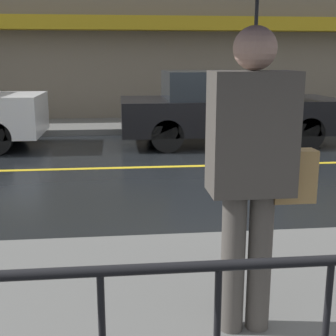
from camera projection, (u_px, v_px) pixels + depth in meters
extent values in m
plane|color=black|center=(195.00, 166.00, 7.66)|extent=(80.00, 80.00, 0.00)
cube|color=#60605E|center=(318.00, 323.00, 3.00)|extent=(28.00, 2.95, 0.14)
cube|color=#60605E|center=(167.00, 125.00, 11.88)|extent=(28.00, 2.12, 0.14)
cube|color=gold|center=(195.00, 166.00, 7.66)|extent=(25.20, 0.12, 0.01)
cube|color=#706656|center=(162.00, 13.00, 12.41)|extent=(28.00, 0.30, 5.76)
cube|color=#B79319|center=(164.00, 23.00, 12.06)|extent=(16.80, 0.55, 0.35)
cylinder|color=#4C4742|center=(233.00, 263.00, 2.73)|extent=(0.14, 0.14, 0.85)
cylinder|color=#4C4742|center=(259.00, 262.00, 2.74)|extent=(0.14, 0.14, 0.85)
cube|color=#47423D|center=(252.00, 133.00, 2.56)|extent=(0.46, 0.28, 0.67)
sphere|color=tan|center=(255.00, 48.00, 2.46)|extent=(0.23, 0.23, 0.23)
cylinder|color=#262628|center=(254.00, 63.00, 2.47)|extent=(0.02, 0.02, 0.75)
cube|color=#9E7A47|center=(293.00, 176.00, 2.64)|extent=(0.24, 0.12, 0.30)
cylinder|color=black|center=(13.00, 126.00, 9.93)|extent=(0.62, 0.22, 0.62)
cube|color=black|center=(229.00, 115.00, 9.62)|extent=(4.42, 1.86, 0.66)
cube|color=#1E2328|center=(221.00, 85.00, 9.46)|extent=(2.30, 1.71, 0.55)
cylinder|color=black|center=(279.00, 122.00, 10.62)|extent=(0.62, 0.22, 0.62)
cylinder|color=black|center=(308.00, 133.00, 9.03)|extent=(0.62, 0.22, 0.62)
cylinder|color=black|center=(159.00, 124.00, 10.33)|extent=(0.62, 0.22, 0.62)
cylinder|color=black|center=(167.00, 136.00, 8.75)|extent=(0.62, 0.22, 0.62)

